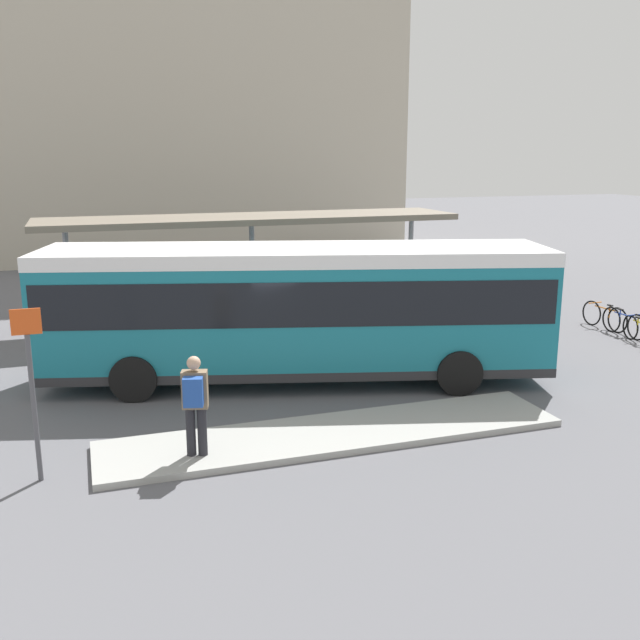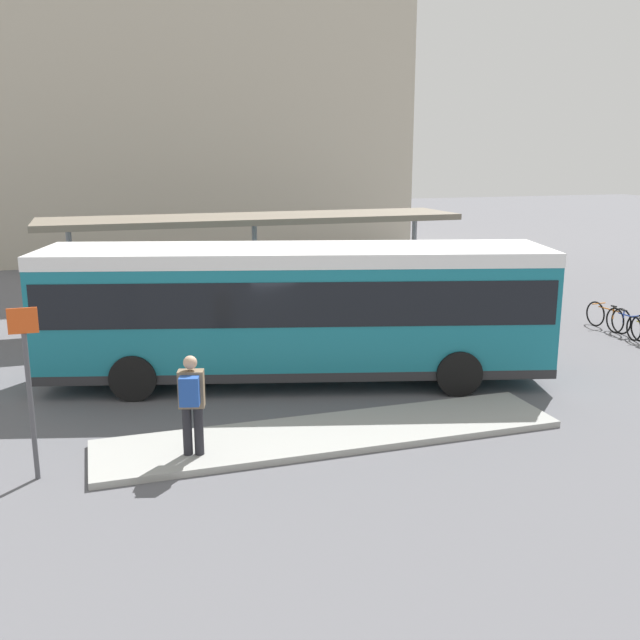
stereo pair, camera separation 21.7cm
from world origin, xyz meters
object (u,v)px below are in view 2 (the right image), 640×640
at_px(potted_planter_near_shelter, 246,318).
at_px(potted_planter_far_side, 370,311).
at_px(city_bus, 297,304).
at_px(pedestrian_waiting, 191,399).
at_px(platform_sign, 29,386).
at_px(bicycle_orange, 608,317).
at_px(bicycle_blue, 628,324).

distance_m(potted_planter_near_shelter, potted_planter_far_side, 3.70).
xyz_separation_m(city_bus, pedestrian_waiting, (-2.90, -3.75, -0.68)).
height_order(potted_planter_near_shelter, platform_sign, platform_sign).
bearing_deg(bicycle_orange, platform_sign, 105.40).
bearing_deg(potted_planter_near_shelter, city_bus, -83.69).
distance_m(pedestrian_waiting, potted_planter_far_side, 9.77).
distance_m(bicycle_blue, platform_sign, 16.05).
xyz_separation_m(potted_planter_near_shelter, potted_planter_far_side, (3.70, 0.12, -0.08)).
xyz_separation_m(potted_planter_near_shelter, platform_sign, (-4.96, -7.29, 0.88)).
xyz_separation_m(city_bus, potted_planter_near_shelter, (-0.41, 3.68, -1.11)).
relative_size(bicycle_blue, bicycle_orange, 0.98).
bearing_deg(potted_planter_far_side, bicycle_orange, -16.63).
xyz_separation_m(pedestrian_waiting, bicycle_blue, (12.88, 4.68, -0.73)).
distance_m(potted_planter_near_shelter, platform_sign, 8.86).
relative_size(city_bus, potted_planter_far_side, 9.84).
distance_m(city_bus, bicycle_blue, 10.12).
xyz_separation_m(bicycle_orange, potted_planter_far_side, (-6.73, 2.01, 0.22)).
bearing_deg(potted_planter_far_side, bicycle_blue, -23.22).
distance_m(pedestrian_waiting, bicycle_orange, 14.07).
bearing_deg(bicycle_blue, pedestrian_waiting, -70.17).
height_order(city_bus, potted_planter_far_side, city_bus).
distance_m(city_bus, potted_planter_near_shelter, 3.86).
relative_size(city_bus, bicycle_orange, 6.38).
bearing_deg(potted_planter_far_side, pedestrian_waiting, -129.37).
relative_size(city_bus, pedestrian_waiting, 6.59).
bearing_deg(potted_planter_near_shelter, potted_planter_far_side, 1.82).
height_order(city_bus, bicycle_blue, city_bus).
distance_m(bicycle_orange, potted_planter_near_shelter, 10.60).
xyz_separation_m(potted_planter_far_side, platform_sign, (-8.66, -7.41, 0.96)).
bearing_deg(platform_sign, potted_planter_far_side, 40.54).
relative_size(bicycle_orange, potted_planter_far_side, 1.54).
height_order(pedestrian_waiting, bicycle_orange, pedestrian_waiting).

